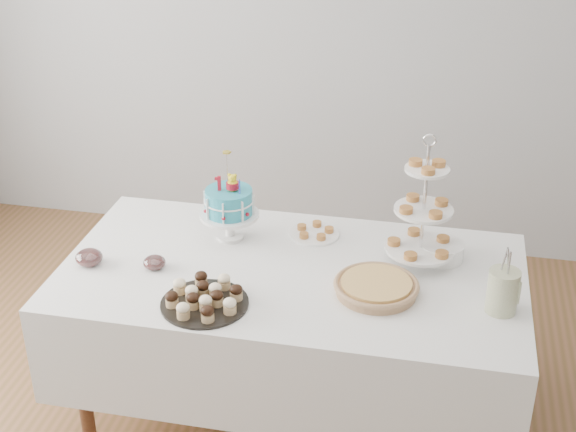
% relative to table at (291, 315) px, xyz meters
% --- Properties ---
extents(walls, '(5.04, 4.04, 2.70)m').
position_rel_table_xyz_m(walls, '(0.00, -0.30, 0.81)').
color(walls, '#A6A8AB').
rests_on(walls, floor).
extents(table, '(1.92, 1.02, 0.77)m').
position_rel_table_xyz_m(table, '(0.00, 0.00, 0.00)').
color(table, white).
rests_on(table, floor).
extents(birthday_cake, '(0.26, 0.26, 0.40)m').
position_rel_table_xyz_m(birthday_cake, '(-0.32, 0.21, 0.34)').
color(birthday_cake, white).
rests_on(birthday_cake, table).
extents(cupcake_tray, '(0.34, 0.34, 0.08)m').
position_rel_table_xyz_m(cupcake_tray, '(-0.28, -0.32, 0.27)').
color(cupcake_tray, black).
rests_on(cupcake_tray, table).
extents(pie, '(0.34, 0.34, 0.05)m').
position_rel_table_xyz_m(pie, '(0.36, -0.11, 0.26)').
color(pie, '#A17C57').
rests_on(pie, table).
extents(tiered_stand, '(0.30, 0.30, 0.58)m').
position_rel_table_xyz_m(tiered_stand, '(0.51, 0.18, 0.47)').
color(tiered_stand, silver).
rests_on(tiered_stand, table).
extents(plate_stack, '(0.19, 0.19, 0.07)m').
position_rel_table_xyz_m(plate_stack, '(0.60, 0.22, 0.26)').
color(plate_stack, white).
rests_on(plate_stack, table).
extents(pastry_plate, '(0.22, 0.22, 0.03)m').
position_rel_table_xyz_m(pastry_plate, '(0.04, 0.32, 0.24)').
color(pastry_plate, white).
rests_on(pastry_plate, table).
extents(jam_bowl_a, '(0.11, 0.11, 0.07)m').
position_rel_table_xyz_m(jam_bowl_a, '(-0.84, -0.13, 0.26)').
color(jam_bowl_a, silver).
rests_on(jam_bowl_a, table).
extents(jam_bowl_b, '(0.09, 0.09, 0.06)m').
position_rel_table_xyz_m(jam_bowl_b, '(-0.56, -0.10, 0.25)').
color(jam_bowl_b, silver).
rests_on(jam_bowl_b, table).
extents(utensil_pitcher, '(0.12, 0.12, 0.27)m').
position_rel_table_xyz_m(utensil_pitcher, '(0.84, -0.13, 0.32)').
color(utensil_pitcher, beige).
rests_on(utensil_pitcher, table).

